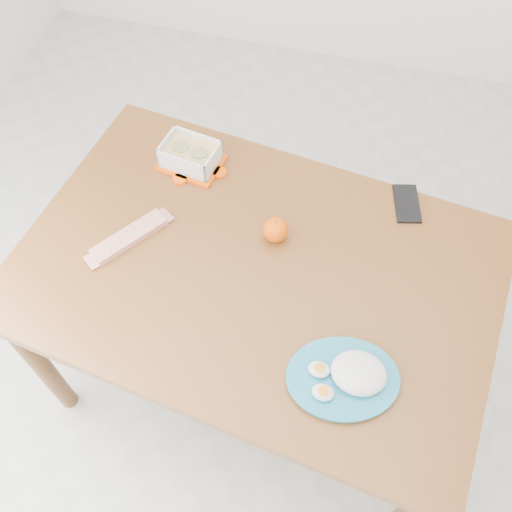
% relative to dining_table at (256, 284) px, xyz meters
% --- Properties ---
extents(ground, '(3.50, 3.50, 0.00)m').
position_rel_dining_table_xyz_m(ground, '(0.02, 0.19, -0.66)').
color(ground, '#B7B7B2').
rests_on(ground, ground).
extents(dining_table, '(1.43, 1.05, 0.75)m').
position_rel_dining_table_xyz_m(dining_table, '(0.00, 0.00, 0.00)').
color(dining_table, brown).
rests_on(dining_table, ground).
extents(food_container, '(0.21, 0.17, 0.08)m').
position_rel_dining_table_xyz_m(food_container, '(-0.29, 0.32, 0.13)').
color(food_container, '#FF5207').
rests_on(food_container, dining_table).
extents(orange_fruit, '(0.07, 0.07, 0.07)m').
position_rel_dining_table_xyz_m(orange_fruit, '(0.03, 0.11, 0.12)').
color(orange_fruit, orange).
rests_on(orange_fruit, dining_table).
extents(rice_plate, '(0.34, 0.34, 0.07)m').
position_rel_dining_table_xyz_m(rice_plate, '(0.30, -0.26, 0.11)').
color(rice_plate, teal).
rests_on(rice_plate, dining_table).
extents(candy_bar, '(0.18, 0.22, 0.02)m').
position_rel_dining_table_xyz_m(candy_bar, '(-0.37, 0.00, 0.10)').
color(candy_bar, red).
rests_on(candy_bar, dining_table).
extents(smartphone, '(0.10, 0.16, 0.01)m').
position_rel_dining_table_xyz_m(smartphone, '(0.38, 0.33, 0.09)').
color(smartphone, black).
rests_on(smartphone, dining_table).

